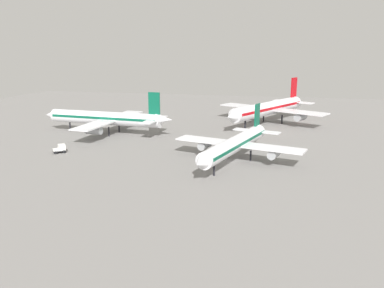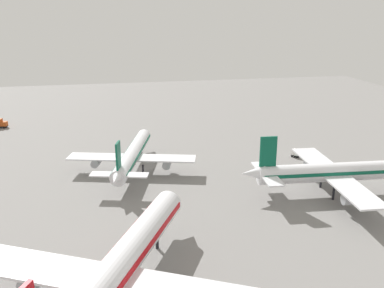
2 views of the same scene
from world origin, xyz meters
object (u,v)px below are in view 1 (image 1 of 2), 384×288
(airplane_at_gate, at_px, (236,144))
(baggage_tug, at_px, (60,149))
(airplane_taxiing, at_px, (106,118))
(airplane_distant, at_px, (269,108))

(airplane_at_gate, bearing_deg, baggage_tug, -72.05)
(airplane_taxiing, distance_m, airplane_distant, 59.88)
(airplane_taxiing, xyz_separation_m, baggage_tug, (-25.81, 1.64, -4.03))
(airplane_taxiing, bearing_deg, airplane_distant, -145.20)
(airplane_at_gate, distance_m, airplane_distant, 54.26)
(baggage_tug, bearing_deg, airplane_taxiing, 46.29)
(airplane_taxiing, height_order, airplane_distant, airplane_distant)
(airplane_at_gate, height_order, airplane_taxiing, airplane_taxiing)
(baggage_tug, bearing_deg, airplane_at_gate, -37.50)
(airplane_at_gate, relative_size, baggage_tug, 10.91)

